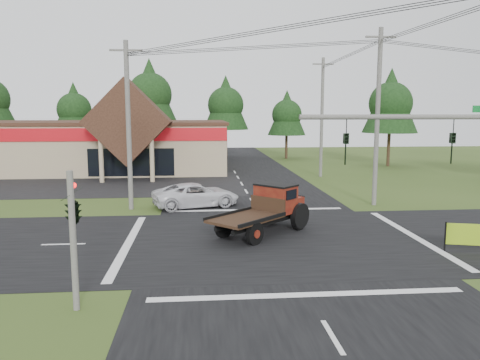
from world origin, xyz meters
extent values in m
plane|color=#354A1A|center=(0.00, 0.00, 0.00)|extent=(120.00, 120.00, 0.00)
cube|color=black|center=(0.00, 0.00, 0.01)|extent=(12.00, 120.00, 0.02)
cube|color=black|center=(0.00, 0.00, 0.01)|extent=(120.00, 12.00, 0.02)
cube|color=black|center=(-14.00, 19.00, 0.01)|extent=(28.00, 14.00, 0.02)
cube|color=tan|center=(-16.00, 30.00, 2.50)|extent=(30.00, 15.00, 5.00)
cube|color=#321D14|center=(-16.00, 30.00, 5.05)|extent=(30.40, 15.40, 0.30)
cube|color=#A50C13|center=(-16.00, 22.45, 4.10)|extent=(30.00, 0.12, 1.20)
cube|color=#321D14|center=(-10.00, 21.50, 5.30)|extent=(7.78, 4.00, 7.78)
cylinder|color=tan|center=(-12.20, 19.80, 2.00)|extent=(0.40, 0.40, 4.00)
cylinder|color=tan|center=(-7.80, 19.80, 2.00)|extent=(0.40, 0.40, 4.00)
cube|color=black|center=(-10.00, 22.48, 1.50)|extent=(8.00, 0.08, 2.60)
cylinder|color=#595651|center=(3.50, -7.50, 6.00)|extent=(8.00, 0.16, 0.16)
imported|color=black|center=(4.50, -7.50, 5.00)|extent=(0.16, 0.20, 1.00)
imported|color=black|center=(1.00, -7.50, 5.00)|extent=(0.16, 0.20, 1.00)
cylinder|color=#595651|center=(-7.50, -7.50, 2.20)|extent=(0.20, 0.20, 4.40)
imported|color=black|center=(-7.50, -7.30, 3.70)|extent=(0.53, 2.48, 1.00)
sphere|color=#FF0C0C|center=(-7.50, -7.15, 3.90)|extent=(0.18, 0.18, 0.18)
cylinder|color=#595651|center=(-8.00, 8.00, 5.25)|extent=(0.30, 0.30, 10.50)
cube|color=#595651|center=(-8.00, 8.00, 9.90)|extent=(2.00, 0.12, 0.12)
cylinder|color=#595651|center=(8.00, 8.00, 5.75)|extent=(0.30, 0.30, 11.50)
cube|color=#595651|center=(8.00, 8.00, 10.90)|extent=(2.00, 0.12, 0.12)
cylinder|color=#595651|center=(8.00, 22.00, 5.60)|extent=(0.30, 0.30, 11.20)
cube|color=#595651|center=(8.00, 22.00, 10.60)|extent=(2.00, 0.12, 0.12)
cylinder|color=#332316|center=(-20.00, 42.00, 1.75)|extent=(0.36, 0.36, 3.50)
cone|color=black|center=(-20.00, 42.00, 6.80)|extent=(5.60, 5.60, 6.60)
sphere|color=black|center=(-20.00, 42.00, 6.50)|extent=(4.40, 4.40, 4.40)
cylinder|color=#332316|center=(-10.00, 41.00, 2.27)|extent=(0.36, 0.36, 4.55)
cone|color=black|center=(-10.00, 41.00, 8.84)|extent=(7.28, 7.28, 8.58)
sphere|color=black|center=(-10.00, 41.00, 8.45)|extent=(5.72, 5.72, 5.72)
cylinder|color=#332316|center=(0.00, 42.00, 1.92)|extent=(0.36, 0.36, 3.85)
cone|color=black|center=(0.00, 42.00, 7.48)|extent=(6.16, 6.16, 7.26)
sphere|color=black|center=(0.00, 42.00, 7.15)|extent=(4.84, 4.84, 4.84)
cylinder|color=#332316|center=(8.00, 40.00, 1.57)|extent=(0.36, 0.36, 3.15)
cone|color=black|center=(8.00, 40.00, 6.12)|extent=(5.04, 5.04, 5.94)
sphere|color=black|center=(8.00, 40.00, 5.85)|extent=(3.96, 3.96, 3.96)
cylinder|color=#332316|center=(18.00, 30.00, 1.92)|extent=(0.36, 0.36, 3.85)
cone|color=black|center=(18.00, 30.00, 7.48)|extent=(6.16, 6.16, 7.26)
sphere|color=black|center=(18.00, 30.00, 7.15)|extent=(4.84, 4.84, 4.84)
imported|color=silver|center=(-3.86, 8.43, 0.78)|extent=(6.14, 4.16, 1.56)
camera|label=1|loc=(-3.58, -21.85, 6.14)|focal=35.00mm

